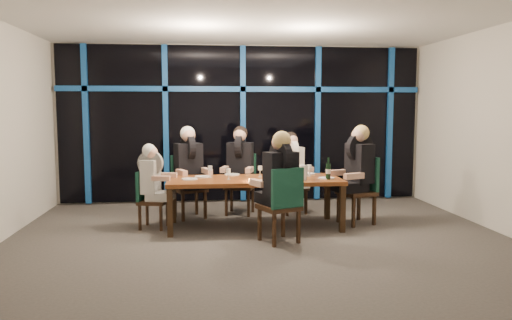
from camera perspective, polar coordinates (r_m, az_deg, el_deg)
The scene contains 29 objects.
room at distance 6.65m, azimuth 0.57°, elevation 7.84°, with size 7.04×7.00×3.02m.
window_wall at distance 9.57m, azimuth -1.46°, elevation 4.44°, with size 6.86×0.43×2.94m.
dining_table at distance 7.52m, azimuth -0.17°, elevation -2.63°, with size 2.60×1.00×0.75m.
chair_far_left at distance 8.34m, azimuth -7.82°, elevation -2.58°, with size 0.62×0.62×1.03m.
chair_far_mid at distance 8.57m, azimuth -1.73°, elevation -2.32°, with size 0.59×0.59×1.02m.
chair_far_right at distance 8.64m, azimuth 3.89°, elevation -2.52°, with size 0.55×0.55×0.95m.
chair_end_left at distance 7.69m, azimuth -12.18°, elevation -4.06°, with size 0.49×0.49×0.87m.
chair_end_right at distance 7.98m, azimuth 11.97°, elevation -2.94°, with size 0.62×0.62×1.05m.
chair_near_mid at distance 6.66m, azimuth 3.06°, elevation -4.72°, with size 0.63×0.63×1.03m.
diner_far_left at distance 8.21m, azimuth -7.64°, elevation 0.15°, with size 0.64×0.71×1.00m.
diner_far_mid at distance 8.44m, azimuth -1.87°, elevation 0.32°, with size 0.60×0.69×1.00m.
diner_far_right at distance 8.52m, azimuth 4.15°, elevation -0.08°, with size 0.55×0.65×0.93m.
diner_end_left at distance 7.61m, azimuth -11.72°, elevation -1.50°, with size 0.58×0.49×0.85m.
diner_end_right at distance 7.88m, azimuth 11.52°, elevation -0.00°, with size 0.72×0.63×1.03m.
diner_near_mid at distance 6.67m, azimuth 2.67°, elevation -1.17°, with size 0.64×0.70×1.00m.
plate_far_left at distance 7.71m, azimuth -6.12°, elevation -1.89°, with size 0.24×0.24×0.01m, color white.
plate_far_mid at distance 7.92m, azimuth -2.75°, elevation -1.65°, with size 0.24×0.24×0.01m, color white.
plate_far_right at distance 8.04m, azimuth 5.92°, elevation -1.56°, with size 0.24×0.24×0.01m, color white.
plate_end_left at distance 7.46m, azimuth -7.60°, elevation -2.17°, with size 0.24×0.24×0.01m, color white.
plate_end_right at distance 7.58m, azimuth 8.06°, elevation -2.04°, with size 0.24×0.24×0.01m, color white.
plate_near_mid at distance 7.18m, azimuth 0.26°, elevation -2.44°, with size 0.24×0.24×0.01m, color white.
wine_bottle at distance 7.48m, azimuth 8.26°, elevation -1.24°, with size 0.08×0.08×0.33m.
water_pitcher at distance 7.38m, azimuth 5.39°, elevation -1.43°, with size 0.14×0.12×0.22m.
tea_light at distance 7.21m, azimuth -0.63°, elevation -2.33°, with size 0.06×0.06×0.03m, color #FF9F4C.
wine_glass_a at distance 7.40m, azimuth -3.18°, elevation -1.32°, with size 0.06×0.06×0.16m.
wine_glass_b at distance 7.66m, azimuth 0.47°, elevation -1.01°, with size 0.07×0.07×0.17m.
wine_glass_c at distance 7.60m, azimuth 3.72°, elevation -1.14°, with size 0.06×0.06×0.16m.
wine_glass_d at distance 7.63m, azimuth -5.27°, elevation -1.03°, with size 0.07×0.07×0.18m.
wine_glass_e at distance 7.79m, azimuth 6.12°, elevation -0.90°, with size 0.07×0.07×0.18m.
Camera 1 is at (-0.79, -6.60, 1.81)m, focal length 35.00 mm.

